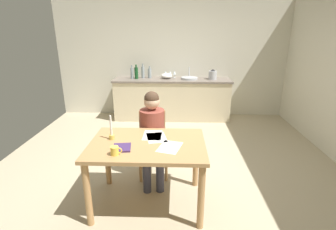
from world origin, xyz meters
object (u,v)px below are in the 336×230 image
at_px(dining_table, 147,152).
at_px(wine_glass_back_left, 166,73).
at_px(stovetop_kettle, 213,75).
at_px(bottle_vinegar, 136,73).
at_px(wine_glass_by_kettle, 170,73).
at_px(candlestick, 111,133).
at_px(bottle_wine_red, 143,72).
at_px(sink_unit, 189,78).
at_px(bottle_oil, 132,73).
at_px(wine_glass_near_sink, 174,73).
at_px(bottle_sauce, 150,73).
at_px(chair_at_table, 153,140).
at_px(book_magazine, 122,148).
at_px(coffee_mug, 115,151).
at_px(person_seated, 152,132).
at_px(mixing_bowl, 166,76).

relative_size(dining_table, wine_glass_back_left, 8.12).
distance_m(stovetop_kettle, wine_glass_back_left, 1.04).
distance_m(bottle_vinegar, wine_glass_by_kettle, 0.75).
distance_m(candlestick, bottle_wine_red, 3.03).
xyz_separation_m(sink_unit, bottle_oil, (-1.26, 0.00, 0.10)).
relative_size(stovetop_kettle, wine_glass_near_sink, 1.43).
bearing_deg(stovetop_kettle, bottle_wine_red, 176.80).
distance_m(bottle_oil, bottle_sauce, 0.39).
relative_size(chair_at_table, candlestick, 3.16).
bearing_deg(bottle_oil, chair_at_table, -74.26).
xyz_separation_m(candlestick, book_magazine, (0.16, -0.23, -0.07)).
bearing_deg(wine_glass_by_kettle, sink_unit, -18.90).
xyz_separation_m(bottle_oil, stovetop_kettle, (1.76, -0.01, -0.03)).
height_order(sink_unit, bottle_wine_red, bottle_wine_red).
bearing_deg(coffee_mug, wine_glass_back_left, 84.42).
xyz_separation_m(chair_at_table, stovetop_kettle, (1.09, 2.35, 0.51)).
relative_size(candlestick, bottle_vinegar, 0.90).
relative_size(chair_at_table, bottle_wine_red, 2.75).
relative_size(candlestick, stovetop_kettle, 1.26).
distance_m(coffee_mug, book_magazine, 0.15).
xyz_separation_m(dining_table, bottle_wine_red, (-0.44, 3.12, 0.38)).
distance_m(dining_table, bottle_sauce, 3.16).
bearing_deg(stovetop_kettle, wine_glass_back_left, 171.70).
bearing_deg(candlestick, coffee_mug, -71.50).
bearing_deg(bottle_oil, stovetop_kettle, -0.17).
height_order(coffee_mug, bottle_sauce, bottle_sauce).
distance_m(book_magazine, bottle_sauce, 3.28).
relative_size(bottle_oil, bottle_sauce, 1.13).
bearing_deg(bottle_wine_red, bottle_oil, -160.85).
bearing_deg(dining_table, stovetop_kettle, 70.31).
bearing_deg(candlestick, dining_table, -12.09).
distance_m(person_seated, coffee_mug, 0.87).
bearing_deg(chair_at_table, mixing_bowl, 87.89).
height_order(coffee_mug, stovetop_kettle, stovetop_kettle).
relative_size(wine_glass_near_sink, wine_glass_back_left, 1.00).
relative_size(coffee_mug, mixing_bowl, 0.46).
distance_m(candlestick, wine_glass_back_left, 3.13).
bearing_deg(dining_table, wine_glass_back_left, 88.99).
distance_m(book_magazine, wine_glass_back_left, 3.35).
relative_size(bottle_oil, bottle_vinegar, 0.96).
height_order(bottle_wine_red, mixing_bowl, bottle_wine_red).
bearing_deg(sink_unit, wine_glass_near_sink, 155.94).
bearing_deg(bottle_vinegar, bottle_sauce, 19.04).
bearing_deg(wine_glass_by_kettle, chair_at_table, -93.79).
distance_m(candlestick, bottle_vinegar, 2.96).
distance_m(candlestick, book_magazine, 0.29).
xyz_separation_m(candlestick, wine_glass_near_sink, (0.66, 3.09, 0.17)).
relative_size(sink_unit, bottle_sauce, 1.38).
bearing_deg(wine_glass_by_kettle, person_seated, -93.28).
xyz_separation_m(book_magazine, mixing_bowl, (0.32, 3.24, 0.18)).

